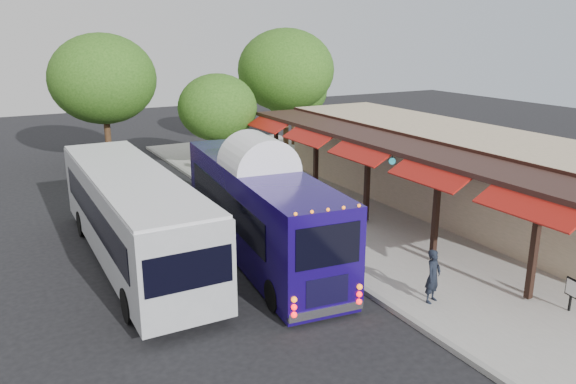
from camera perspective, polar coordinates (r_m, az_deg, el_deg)
ground at (r=18.46m, az=5.70°, el=-8.89°), size 90.00×90.00×0.00m
sidewalk at (r=24.21m, az=10.20°, el=-2.71°), size 10.00×40.00×0.15m
curb at (r=21.60m, az=-0.17°, el=-4.79°), size 0.20×40.00×0.16m
station_shelter at (r=25.93m, az=16.26°, el=2.22°), size 8.15×20.00×3.60m
coach_bus at (r=19.73m, az=-2.96°, el=-1.33°), size 3.41×11.05×3.48m
city_bus at (r=19.89m, az=-15.54°, el=-2.10°), size 2.67×11.89×3.19m
ped_a at (r=16.89m, az=14.53°, el=-8.27°), size 0.68×0.56×1.60m
ped_b at (r=25.48m, az=-0.47°, el=0.52°), size 0.82×0.66×1.58m
ped_c at (r=19.79m, az=4.27°, el=-4.07°), size 0.97×0.95×1.63m
ped_d at (r=30.49m, az=-7.43°, el=3.07°), size 1.21×0.93×1.66m
sign_board at (r=17.78m, az=26.88°, el=-8.81°), size 0.12×0.44×0.97m
tree_left at (r=31.37m, az=-7.17°, el=8.50°), size 4.34×4.34×5.56m
tree_mid at (r=36.91m, az=-0.22°, el=12.26°), size 6.23×6.23×7.97m
tree_right at (r=38.76m, az=0.62°, el=10.26°), size 4.51×4.51×5.78m
tree_far at (r=34.17m, az=-18.30°, el=10.85°), size 6.01×6.01×7.69m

